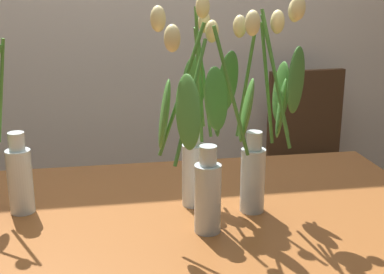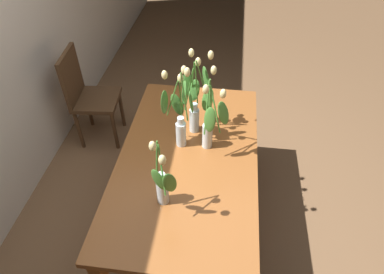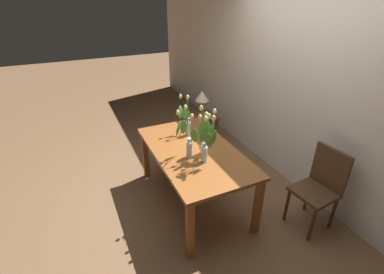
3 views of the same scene
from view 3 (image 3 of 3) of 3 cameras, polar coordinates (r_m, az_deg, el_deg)
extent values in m
plane|color=brown|center=(3.60, 0.41, -12.83)|extent=(18.00, 18.00, 0.00)
cube|color=silver|center=(3.71, 21.26, 10.48)|extent=(9.00, 0.10, 2.70)
cube|color=brown|center=(3.17, 0.45, -2.95)|extent=(1.60, 0.90, 0.04)
cube|color=brown|center=(3.85, -9.57, -3.73)|extent=(0.07, 0.07, 0.70)
cube|color=brown|center=(2.75, -0.42, -18.73)|extent=(0.07, 0.07, 0.70)
cube|color=brown|center=(4.08, 0.97, -1.36)|extent=(0.07, 0.07, 0.70)
cube|color=brown|center=(3.06, 13.40, -13.78)|extent=(0.07, 0.07, 0.70)
cylinder|color=silver|center=(3.05, 2.39, -1.92)|extent=(0.07, 0.07, 0.18)
cylinder|color=silver|center=(3.00, 2.43, -0.01)|extent=(0.04, 0.04, 0.05)
cylinder|color=silver|center=(3.07, 2.38, -2.40)|extent=(0.06, 0.06, 0.11)
cylinder|color=#478433|center=(2.90, 2.12, 2.84)|extent=(0.02, 0.04, 0.36)
ellipsoid|color=#F4E093|center=(2.82, 1.92, 6.02)|extent=(0.04, 0.04, 0.06)
ellipsoid|color=#427F33|center=(2.88, 1.92, 1.41)|extent=(0.08, 0.06, 0.17)
cylinder|color=#478433|center=(2.91, 2.77, 2.19)|extent=(0.05, 0.01, 0.29)
ellipsoid|color=#F4E093|center=(2.83, 3.04, 4.69)|extent=(0.04, 0.04, 0.06)
ellipsoid|color=#427F33|center=(2.92, 3.62, 0.82)|extent=(0.02, 0.12, 0.18)
cylinder|color=#478433|center=(2.93, 3.62, 2.55)|extent=(0.05, 0.09, 0.30)
ellipsoid|color=#F4E093|center=(2.87, 4.69, 5.32)|extent=(0.04, 0.04, 0.06)
ellipsoid|color=#427F33|center=(2.97, 4.38, 2.34)|extent=(0.08, 0.05, 0.17)
cylinder|color=silver|center=(3.44, -0.77, 1.81)|extent=(0.07, 0.07, 0.18)
cylinder|color=silver|center=(3.40, -0.78, 3.55)|extent=(0.04, 0.04, 0.05)
cylinder|color=silver|center=(3.46, -0.76, 1.36)|extent=(0.06, 0.06, 0.11)
cylinder|color=#478433|center=(3.39, -1.63, 5.94)|extent=(0.11, 0.05, 0.26)
ellipsoid|color=#F4E093|center=(3.38, -2.39, 8.38)|extent=(0.04, 0.04, 0.06)
ellipsoid|color=#4C8E38|center=(3.42, -2.44, 5.14)|extent=(0.07, 0.08, 0.18)
cylinder|color=#478433|center=(3.37, -0.85, 5.85)|extent=(0.05, 0.02, 0.28)
ellipsoid|color=#F4E093|center=(3.34, -0.90, 8.21)|extent=(0.04, 0.04, 0.06)
ellipsoid|color=#4C8E38|center=(3.43, -1.38, 5.07)|extent=(0.06, 0.10, 0.18)
cylinder|color=silver|center=(2.91, 2.53, -3.57)|extent=(0.07, 0.07, 0.18)
cylinder|color=silver|center=(2.85, 2.58, -1.60)|extent=(0.04, 0.04, 0.05)
cylinder|color=silver|center=(2.92, 2.52, -4.07)|extent=(0.06, 0.06, 0.11)
cylinder|color=#478433|center=(2.81, 3.10, 1.32)|extent=(0.04, 0.06, 0.30)
ellipsoid|color=#F4E093|center=(2.77, 3.53, 4.35)|extent=(0.04, 0.04, 0.06)
ellipsoid|color=#427F33|center=(2.85, 3.11, 1.87)|extent=(0.09, 0.06, 0.17)
cylinder|color=#478433|center=(2.75, 2.73, 0.91)|extent=(0.05, 0.02, 0.32)
ellipsoid|color=#F4E093|center=(2.66, 2.87, 3.78)|extent=(0.04, 0.04, 0.06)
ellipsoid|color=#427F33|center=(2.75, 3.40, -0.79)|extent=(0.05, 0.10, 0.18)
cylinder|color=#478433|center=(2.72, 2.10, 1.02)|extent=(0.07, 0.09, 0.35)
ellipsoid|color=#F4E093|center=(2.60, 1.67, 4.08)|extent=(0.04, 0.04, 0.06)
ellipsoid|color=#427F33|center=(2.67, 2.27, 0.54)|extent=(0.09, 0.09, 0.18)
cylinder|color=#478433|center=(2.73, 3.56, 0.97)|extent=(0.11, 0.04, 0.33)
ellipsoid|color=#F4E093|center=(2.62, 4.49, 3.94)|extent=(0.04, 0.04, 0.06)
ellipsoid|color=#427F33|center=(2.75, 4.55, -0.05)|extent=(0.06, 0.09, 0.17)
cylinder|color=silver|center=(2.98, -0.56, -2.67)|extent=(0.07, 0.07, 0.18)
cylinder|color=silver|center=(2.92, -0.57, -0.73)|extent=(0.04, 0.04, 0.05)
cylinder|color=silver|center=(3.00, -0.56, -3.16)|extent=(0.06, 0.06, 0.11)
cylinder|color=#478433|center=(2.88, -1.82, 2.09)|extent=(0.09, 0.08, 0.29)
ellipsoid|color=#F4E093|center=(2.85, -2.94, 5.04)|extent=(0.04, 0.04, 0.06)
ellipsoid|color=#4C8E38|center=(2.88, -2.80, 1.83)|extent=(0.06, 0.11, 0.18)
cylinder|color=#478433|center=(2.81, -0.28, 1.59)|extent=(0.10, 0.02, 0.32)
ellipsoid|color=#F4E093|center=(2.70, -0.01, 4.28)|extent=(0.04, 0.04, 0.06)
ellipsoid|color=#4C8E38|center=(2.80, 0.52, 0.35)|extent=(0.05, 0.10, 0.18)
cylinder|color=#478433|center=(2.91, -1.01, 2.68)|extent=(0.12, 0.02, 0.32)
ellipsoid|color=#F4E093|center=(2.89, -1.40, 6.16)|extent=(0.04, 0.04, 0.06)
ellipsoid|color=#4C8E38|center=(2.95, -1.77, 2.05)|extent=(0.05, 0.07, 0.17)
cube|color=#4C331E|center=(3.27, 23.85, -10.42)|extent=(0.43, 0.43, 0.04)
cylinder|color=#4C331E|center=(3.23, 23.50, -16.30)|extent=(0.04, 0.04, 0.43)
cylinder|color=#4C331E|center=(3.37, 18.97, -13.18)|extent=(0.04, 0.04, 0.43)
cylinder|color=#4C331E|center=(3.46, 27.09, -13.82)|extent=(0.04, 0.04, 0.43)
cylinder|color=#4C331E|center=(3.59, 22.71, -11.05)|extent=(0.04, 0.04, 0.43)
cube|color=#4C331E|center=(3.26, 26.65, -5.77)|extent=(0.40, 0.07, 0.46)
cube|color=brown|center=(4.52, 2.00, 4.29)|extent=(0.44, 0.44, 0.04)
cube|color=brown|center=(4.72, -1.15, 1.69)|extent=(0.04, 0.04, 0.51)
cube|color=brown|center=(4.41, 0.84, -0.30)|extent=(0.04, 0.04, 0.51)
cube|color=brown|center=(4.87, 2.95, 2.52)|extent=(0.04, 0.04, 0.51)
cube|color=brown|center=(4.57, 5.14, 0.65)|extent=(0.04, 0.04, 0.51)
cylinder|color=olive|center=(4.55, 2.01, 4.83)|extent=(0.12, 0.12, 0.02)
cylinder|color=olive|center=(4.51, 2.04, 6.22)|extent=(0.02, 0.02, 0.22)
cone|color=beige|center=(4.44, 2.08, 8.49)|extent=(0.22, 0.22, 0.16)
cylinder|color=#CC4C23|center=(4.38, 2.00, 4.25)|extent=(0.06, 0.06, 0.07)
camera|label=1|loc=(2.78, -26.83, 4.03)|focal=50.08mm
camera|label=2|loc=(4.07, -12.83, 26.92)|focal=31.37mm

